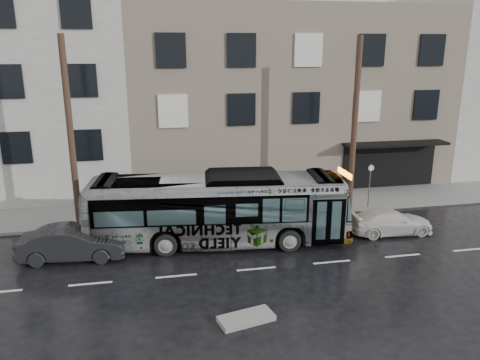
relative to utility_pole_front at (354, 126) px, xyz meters
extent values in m
plane|color=black|center=(-6.50, -3.30, -4.65)|extent=(120.00, 120.00, 0.00)
cube|color=gray|center=(-6.50, 1.60, -4.58)|extent=(90.00, 3.60, 0.15)
cube|color=#7B6F5E|center=(-1.50, 9.40, 0.85)|extent=(20.00, 12.00, 11.00)
cylinder|color=#513628|center=(0.00, 0.00, 0.00)|extent=(0.30, 0.30, 9.00)
cylinder|color=#513628|center=(-14.00, 0.00, 0.00)|extent=(0.30, 0.30, 9.00)
cylinder|color=slate|center=(1.10, 0.00, -3.30)|extent=(0.06, 0.06, 2.40)
imported|color=#B2B2B2|center=(-7.63, -2.91, -3.03)|extent=(11.86, 3.97, 3.24)
imported|color=silver|center=(0.60, -3.34, -4.07)|extent=(4.07, 1.79, 1.16)
imported|color=black|center=(-13.81, -3.42, -3.94)|extent=(4.40, 1.78, 1.42)
cube|color=gray|center=(-7.66, -9.34, -4.56)|extent=(1.94, 1.20, 0.18)
camera|label=1|loc=(-10.42, -22.40, 3.91)|focal=35.00mm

